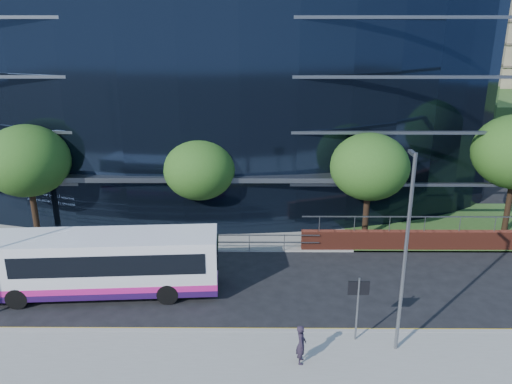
{
  "coord_description": "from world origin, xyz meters",
  "views": [
    {
      "loc": [
        0.54,
        -19.09,
        12.32
      ],
      "look_at": [
        0.38,
        8.0,
        3.31
      ],
      "focal_mm": 35.0,
      "sensor_mm": 36.0,
      "label": 1
    }
  ],
  "objects_px": {
    "tree_far_b": "(200,170)",
    "city_bus": "(103,263)",
    "street_sign": "(358,296)",
    "pedestrian": "(301,344)",
    "tree_far_c": "(369,167)",
    "streetlight_east": "(406,250)",
    "tree_dist_e": "(459,96)",
    "tree_far_a": "(27,161)"
  },
  "relations": [
    {
      "from": "street_sign",
      "to": "tree_far_a",
      "type": "relative_size",
      "value": 0.4
    },
    {
      "from": "tree_far_a",
      "to": "tree_far_c",
      "type": "distance_m",
      "value": 20.0
    },
    {
      "from": "tree_dist_e",
      "to": "pedestrian",
      "type": "distance_m",
      "value": 48.44
    },
    {
      "from": "tree_far_a",
      "to": "city_bus",
      "type": "xyz_separation_m",
      "value": [
        6.12,
        -6.7,
        -3.26
      ]
    },
    {
      "from": "pedestrian",
      "to": "city_bus",
      "type": "bearing_deg",
      "value": 62.82
    },
    {
      "from": "tree_dist_e",
      "to": "pedestrian",
      "type": "bearing_deg",
      "value": -116.9
    },
    {
      "from": "street_sign",
      "to": "city_bus",
      "type": "xyz_separation_m",
      "value": [
        -11.38,
        3.89,
        -0.55
      ]
    },
    {
      "from": "tree_far_a",
      "to": "tree_far_c",
      "type": "height_order",
      "value": "tree_far_a"
    },
    {
      "from": "tree_far_b",
      "to": "city_bus",
      "type": "xyz_separation_m",
      "value": [
        -3.88,
        -7.2,
        -2.61
      ]
    },
    {
      "from": "street_sign",
      "to": "pedestrian",
      "type": "relative_size",
      "value": 1.77
    },
    {
      "from": "streetlight_east",
      "to": "tree_dist_e",
      "type": "bearing_deg",
      "value": 66.89
    },
    {
      "from": "street_sign",
      "to": "tree_far_b",
      "type": "bearing_deg",
      "value": 124.08
    },
    {
      "from": "tree_dist_e",
      "to": "city_bus",
      "type": "xyz_separation_m",
      "value": [
        -30.88,
        -37.7,
        -2.94
      ]
    },
    {
      "from": "street_sign",
      "to": "tree_dist_e",
      "type": "bearing_deg",
      "value": 64.88
    },
    {
      "from": "tree_dist_e",
      "to": "city_bus",
      "type": "relative_size",
      "value": 0.58
    },
    {
      "from": "tree_far_b",
      "to": "pedestrian",
      "type": "xyz_separation_m",
      "value": [
        5.15,
        -12.58,
        -3.27
      ]
    },
    {
      "from": "street_sign",
      "to": "tree_far_a",
      "type": "bearing_deg",
      "value": 148.83
    },
    {
      "from": "tree_far_b",
      "to": "city_bus",
      "type": "bearing_deg",
      "value": -118.34
    },
    {
      "from": "tree_far_b",
      "to": "tree_dist_e",
      "type": "xyz_separation_m",
      "value": [
        27.0,
        30.5,
        0.33
      ]
    },
    {
      "from": "streetlight_east",
      "to": "pedestrian",
      "type": "height_order",
      "value": "streetlight_east"
    },
    {
      "from": "city_bus",
      "to": "pedestrian",
      "type": "relative_size",
      "value": 7.12
    },
    {
      "from": "street_sign",
      "to": "city_bus",
      "type": "distance_m",
      "value": 12.04
    },
    {
      "from": "pedestrian",
      "to": "tree_dist_e",
      "type": "bearing_deg",
      "value": -23.32
    },
    {
      "from": "pedestrian",
      "to": "streetlight_east",
      "type": "bearing_deg",
      "value": -73.23
    },
    {
      "from": "tree_far_b",
      "to": "tree_dist_e",
      "type": "bearing_deg",
      "value": 48.48
    },
    {
      "from": "tree_far_a",
      "to": "tree_dist_e",
      "type": "relative_size",
      "value": 1.07
    },
    {
      "from": "tree_far_a",
      "to": "tree_far_c",
      "type": "relative_size",
      "value": 1.07
    },
    {
      "from": "tree_far_a",
      "to": "pedestrian",
      "type": "xyz_separation_m",
      "value": [
        15.15,
        -12.08,
        -3.92
      ]
    },
    {
      "from": "tree_far_c",
      "to": "tree_dist_e",
      "type": "distance_m",
      "value": 35.36
    },
    {
      "from": "street_sign",
      "to": "tree_far_b",
      "type": "relative_size",
      "value": 0.46
    },
    {
      "from": "street_sign",
      "to": "tree_far_a",
      "type": "distance_m",
      "value": 20.63
    },
    {
      "from": "tree_far_b",
      "to": "city_bus",
      "type": "height_order",
      "value": "tree_far_b"
    },
    {
      "from": "streetlight_east",
      "to": "pedestrian",
      "type": "relative_size",
      "value": 5.05
    },
    {
      "from": "tree_far_c",
      "to": "pedestrian",
      "type": "distance_m",
      "value": 13.5
    },
    {
      "from": "street_sign",
      "to": "tree_dist_e",
      "type": "relative_size",
      "value": 0.43
    },
    {
      "from": "tree_dist_e",
      "to": "city_bus",
      "type": "distance_m",
      "value": 48.82
    },
    {
      "from": "tree_dist_e",
      "to": "city_bus",
      "type": "bearing_deg",
      "value": -129.32
    },
    {
      "from": "street_sign",
      "to": "tree_far_c",
      "type": "distance_m",
      "value": 11.14
    },
    {
      "from": "street_sign",
      "to": "tree_far_a",
      "type": "xyz_separation_m",
      "value": [
        -17.5,
        10.59,
        2.71
      ]
    },
    {
      "from": "tree_far_b",
      "to": "tree_far_c",
      "type": "distance_m",
      "value": 10.02
    },
    {
      "from": "tree_far_a",
      "to": "pedestrian",
      "type": "relative_size",
      "value": 4.4
    },
    {
      "from": "tree_far_c",
      "to": "streetlight_east",
      "type": "bearing_deg",
      "value": -95.11
    }
  ]
}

